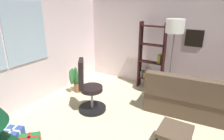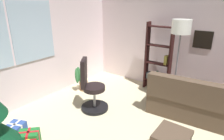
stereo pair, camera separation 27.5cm
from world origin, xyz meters
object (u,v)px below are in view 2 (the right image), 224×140
(footstool, at_px, (172,136))
(floor_lamp, at_px, (181,33))
(gift_box_green, at_px, (29,139))
(bookshelf, at_px, (158,62))
(couch, at_px, (208,103))
(potted_plant, at_px, (82,79))
(office_chair, at_px, (91,90))
(gift_box_blue, at_px, (15,128))

(footstool, bearing_deg, floor_lamp, 18.80)
(footstool, relative_size, floor_lamp, 0.28)
(gift_box_green, xyz_separation_m, bookshelf, (3.05, -0.71, 0.61))
(gift_box_green, distance_m, bookshelf, 3.19)
(couch, distance_m, potted_plant, 2.81)
(office_chair, xyz_separation_m, floor_lamp, (1.32, -1.24, 1.11))
(bookshelf, height_order, potted_plant, bookshelf)
(floor_lamp, distance_m, potted_plant, 2.50)
(office_chair, xyz_separation_m, potted_plant, (0.50, 0.78, -0.12))
(couch, height_order, bookshelf, bookshelf)
(gift_box_green, relative_size, bookshelf, 0.22)
(couch, height_order, potted_plant, couch)
(office_chair, bearing_deg, floor_lamp, -43.29)
(gift_box_blue, relative_size, bookshelf, 0.22)
(gift_box_blue, height_order, floor_lamp, floor_lamp)
(office_chair, bearing_deg, bookshelf, -22.00)
(gift_box_blue, xyz_separation_m, floor_lamp, (2.66, -1.77, 1.46))
(floor_lamp, bearing_deg, office_chair, 136.71)
(gift_box_green, xyz_separation_m, gift_box_blue, (0.03, 0.50, -0.05))
(floor_lamp, height_order, potted_plant, floor_lamp)
(footstool, height_order, gift_box_green, footstool)
(floor_lamp, relative_size, potted_plant, 2.77)
(footstool, distance_m, gift_box_blue, 2.56)
(footstool, height_order, bookshelf, bookshelf)
(couch, height_order, gift_box_green, couch)
(bookshelf, relative_size, floor_lamp, 0.93)
(couch, xyz_separation_m, footstool, (-1.37, 0.19, 0.02))
(floor_lamp, bearing_deg, gift_box_blue, 146.43)
(potted_plant, bearing_deg, office_chair, -122.75)
(office_chair, relative_size, floor_lamp, 0.60)
(bookshelf, bearing_deg, footstool, -150.34)
(office_chair, bearing_deg, couch, -60.17)
(footstool, bearing_deg, potted_plant, 73.73)
(couch, relative_size, gift_box_blue, 5.49)
(office_chair, relative_size, potted_plant, 1.68)
(potted_plant, bearing_deg, gift_box_blue, -172.19)
(couch, bearing_deg, gift_box_blue, 134.79)
(gift_box_green, bearing_deg, office_chair, -1.29)
(footstool, height_order, potted_plant, potted_plant)
(bookshelf, bearing_deg, potted_plant, 128.86)
(footstool, height_order, floor_lamp, floor_lamp)
(couch, distance_m, gift_box_blue, 3.51)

